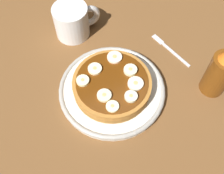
% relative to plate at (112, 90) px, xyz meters
% --- Properties ---
extents(ground_plane, '(1.40, 1.40, 0.03)m').
position_rel_plate_xyz_m(ground_plane, '(0.00, 0.00, -0.03)').
color(ground_plane, brown).
extents(plate, '(0.25, 0.25, 0.02)m').
position_rel_plate_xyz_m(plate, '(0.00, 0.00, 0.00)').
color(plate, silver).
rests_on(plate, ground_plane).
extents(pancake_stack, '(0.18, 0.18, 0.03)m').
position_rel_plate_xyz_m(pancake_stack, '(0.00, 0.00, 0.02)').
color(pancake_stack, '#976128').
rests_on(pancake_stack, plate).
extents(banana_slice_0, '(0.03, 0.03, 0.01)m').
position_rel_plate_xyz_m(banana_slice_0, '(0.05, 0.01, 0.04)').
color(banana_slice_0, beige).
rests_on(banana_slice_0, pancake_stack).
extents(banana_slice_1, '(0.03, 0.03, 0.01)m').
position_rel_plate_xyz_m(banana_slice_1, '(0.03, 0.06, 0.04)').
color(banana_slice_1, '#FEE0BE').
rests_on(banana_slice_1, pancake_stack).
extents(banana_slice_2, '(0.03, 0.03, 0.01)m').
position_rel_plate_xyz_m(banana_slice_2, '(-0.03, -0.03, 0.04)').
color(banana_slice_2, '#F4E7B3').
rests_on(banana_slice_2, pancake_stack).
extents(banana_slice_3, '(0.03, 0.03, 0.01)m').
position_rel_plate_xyz_m(banana_slice_3, '(0.02, -0.05, 0.04)').
color(banana_slice_3, beige).
rests_on(banana_slice_3, pancake_stack).
extents(banana_slice_4, '(0.03, 0.03, 0.01)m').
position_rel_plate_xyz_m(banana_slice_4, '(-0.06, 0.03, 0.04)').
color(banana_slice_4, '#F3F2B6').
rests_on(banana_slice_4, pancake_stack).
extents(banana_slice_5, '(0.03, 0.03, 0.01)m').
position_rel_plate_xyz_m(banana_slice_5, '(0.04, -0.03, 0.04)').
color(banana_slice_5, '#F5E7C2').
rests_on(banana_slice_5, pancake_stack).
extents(banana_slice_6, '(0.03, 0.03, 0.01)m').
position_rel_plate_xyz_m(banana_slice_6, '(-0.02, 0.04, 0.04)').
color(banana_slice_6, '#F9ECB7').
rests_on(banana_slice_6, pancake_stack).
extents(banana_slice_7, '(0.03, 0.03, 0.01)m').
position_rel_plate_xyz_m(banana_slice_7, '(-0.02, -0.06, 0.04)').
color(banana_slice_7, '#ECEDBB').
rests_on(banana_slice_7, pancake_stack).
extents(coffee_mug, '(0.12, 0.09, 0.09)m').
position_rel_plate_xyz_m(coffee_mug, '(-0.02, 0.21, 0.03)').
color(coffee_mug, white).
rests_on(coffee_mug, ground_plane).
extents(fork, '(0.04, 0.13, 0.01)m').
position_rel_plate_xyz_m(fork, '(0.19, 0.06, -0.01)').
color(fork, silver).
rests_on(fork, ground_plane).
extents(syrup_bottle, '(0.06, 0.06, 0.14)m').
position_rel_plate_xyz_m(syrup_bottle, '(0.22, -0.08, 0.05)').
color(syrup_bottle, brown).
rests_on(syrup_bottle, ground_plane).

